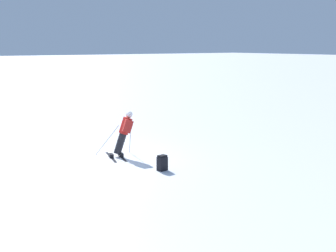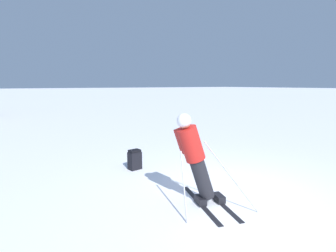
{
  "view_description": "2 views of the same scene",
  "coord_description": "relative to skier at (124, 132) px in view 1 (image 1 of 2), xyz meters",
  "views": [
    {
      "loc": [
        7.35,
        14.23,
        3.96
      ],
      "look_at": [
        -0.53,
        3.32,
        1.6
      ],
      "focal_mm": 50.0,
      "sensor_mm": 36.0,
      "label": 1
    },
    {
      "loc": [
        -3.68,
        -3.31,
        2.11
      ],
      "look_at": [
        0.8,
        3.59,
        0.79
      ],
      "focal_mm": 28.0,
      "sensor_mm": 36.0,
      "label": 2
    }
  ],
  "objects": [
    {
      "name": "ground_plane",
      "position": [
        0.91,
        -0.12,
        -0.9
      ],
      "size": [
        300.0,
        300.0,
        0.0
      ],
      "primitive_type": "plane",
      "color": "white"
    },
    {
      "name": "skier",
      "position": [
        0.0,
        0.0,
        0.0
      ],
      "size": [
        1.23,
        1.65,
        1.67
      ],
      "rotation": [
        0.0,
        0.0,
        -0.3
      ],
      "color": "black",
      "rests_on": "ground"
    },
    {
      "name": "spare_backpack",
      "position": [
        -0.02,
        2.33,
        -0.66
      ],
      "size": [
        0.33,
        0.26,
        0.5
      ],
      "rotation": [
        0.0,
        0.0,
        3.27
      ],
      "color": "black",
      "rests_on": "ground"
    }
  ]
}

